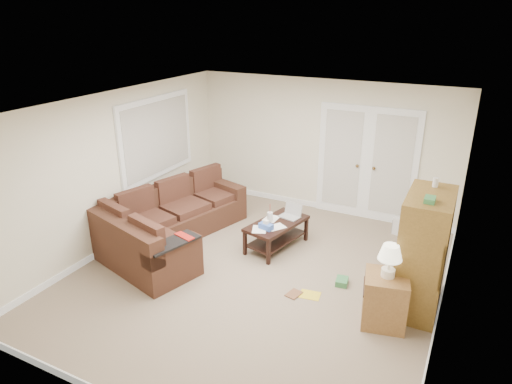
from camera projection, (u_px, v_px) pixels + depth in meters
The scene contains 17 objects.
floor at pixel (257, 275), 6.71m from camera, with size 5.50×5.50×0.00m, color gray.
ceiling at pixel (257, 105), 5.79m from camera, with size 5.00×5.50×0.02m, color white.
wall_left at pixel (118, 170), 7.29m from camera, with size 0.02×5.50×2.50m, color silver.
wall_right at pixel (453, 234), 5.21m from camera, with size 0.02×5.50×2.50m, color silver.
wall_back at pixel (323, 147), 8.53m from camera, with size 5.00×0.02×2.50m, color silver.
wall_front at pixel (116, 303), 3.97m from camera, with size 5.00×0.02×2.50m, color silver.
baseboards at pixel (257, 272), 6.69m from camera, with size 5.00×5.50×0.10m, color silver, non-canonical shape.
french_doors at pixel (366, 164), 8.23m from camera, with size 1.80×0.05×2.13m.
window_left at pixel (157, 137), 8.00m from camera, with size 0.05×1.92×1.42m.
sectional_sofa at pixel (166, 226), 7.47m from camera, with size 1.98×3.11×0.84m.
coffee_table at pixel (277, 233), 7.42m from camera, with size 0.79×1.20×0.75m.
tv_armoire at pixel (423, 252), 5.72m from camera, with size 0.55×0.99×1.70m.
side_cabinet at pixel (385, 296), 5.55m from camera, with size 0.61×0.61×1.08m.
space_heater at pixel (397, 226), 7.88m from camera, with size 0.12×0.10×0.31m, color silver.
floor_magazine at pixel (310, 295), 6.23m from camera, with size 0.28×0.22×0.01m, color yellow.
floor_greenbox at pixel (342, 281), 6.47m from camera, with size 0.16×0.22×0.09m, color #387C44.
floor_book at pixel (289, 292), 6.29m from camera, with size 0.17×0.23×0.02m, color brown.
Camera 1 is at (2.58, -5.17, 3.62)m, focal length 32.00 mm.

